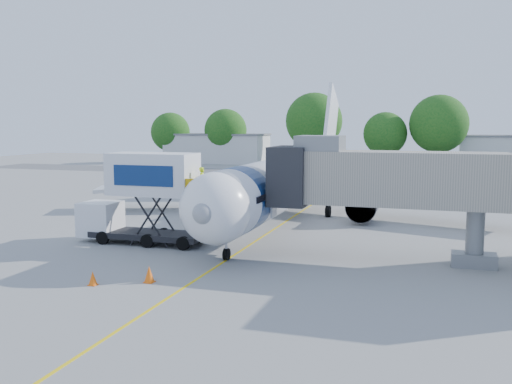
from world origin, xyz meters
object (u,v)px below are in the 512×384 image
(catering_hiloader, at_px, (143,198))
(aircraft, at_px, (290,181))
(ground_tug, at_px, (264,289))
(jet_bridge, at_px, (386,179))

(catering_hiloader, bearing_deg, aircraft, 60.58)
(catering_hiloader, distance_m, ground_tug, 14.02)
(aircraft, distance_m, ground_tug, 20.83)
(jet_bridge, distance_m, ground_tug, 10.61)
(catering_hiloader, bearing_deg, jet_bridge, 0.01)
(aircraft, height_order, jet_bridge, aircraft)
(jet_bridge, bearing_deg, catering_hiloader, -179.99)
(aircraft, height_order, ground_tug, aircraft)
(jet_bridge, bearing_deg, aircraft, 125.70)
(jet_bridge, xyz_separation_m, catering_hiloader, (-14.26, -0.00, -1.58))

